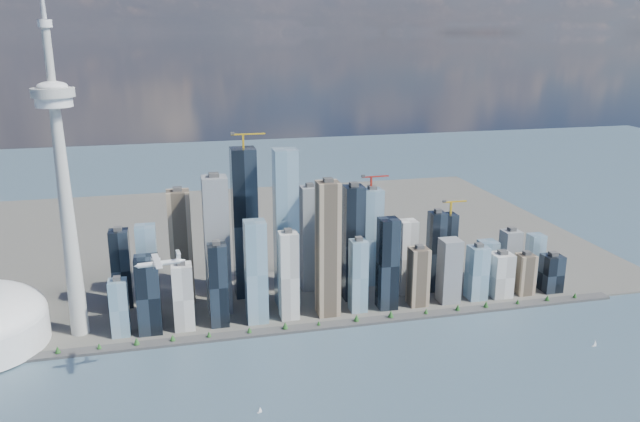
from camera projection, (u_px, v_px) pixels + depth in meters
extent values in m
cube|color=#383838|center=(287.00, 330.00, 935.54)|extent=(1100.00, 22.00, 4.00)
cube|color=#4C4C47|center=(250.00, 238.00, 1356.61)|extent=(1400.00, 900.00, 3.00)
cylinder|color=#3F2D1E|center=(5.00, 358.00, 848.10)|extent=(1.00, 1.00, 2.40)
cone|color=#1F4E1B|center=(5.00, 356.00, 847.11)|extent=(7.20, 7.20, 8.00)
cylinder|color=#3F2D1E|center=(73.00, 351.00, 867.34)|extent=(1.00, 1.00, 2.40)
cone|color=#1F4E1B|center=(72.00, 348.00, 866.34)|extent=(7.20, 7.20, 8.00)
cylinder|color=#3F2D1E|center=(137.00, 344.00, 886.57)|extent=(1.00, 1.00, 2.40)
cone|color=#1F4E1B|center=(137.00, 342.00, 885.58)|extent=(7.20, 7.20, 8.00)
cylinder|color=#3F2D1E|center=(199.00, 337.00, 905.80)|extent=(1.00, 1.00, 2.40)
cone|color=#1F4E1B|center=(199.00, 335.00, 904.81)|extent=(7.20, 7.20, 8.00)
cylinder|color=#3F2D1E|center=(258.00, 331.00, 925.04)|extent=(1.00, 1.00, 2.40)
cone|color=#1F4E1B|center=(258.00, 329.00, 924.05)|extent=(7.20, 7.20, 8.00)
cylinder|color=#3F2D1E|center=(315.00, 325.00, 944.27)|extent=(1.00, 1.00, 2.40)
cone|color=#1F4E1B|center=(315.00, 323.00, 943.28)|extent=(7.20, 7.20, 8.00)
cylinder|color=#3F2D1E|center=(370.00, 319.00, 963.51)|extent=(1.00, 1.00, 2.40)
cone|color=#1F4E1B|center=(370.00, 317.00, 962.52)|extent=(7.20, 7.20, 8.00)
cylinder|color=#3F2D1E|center=(422.00, 313.00, 982.74)|extent=(1.00, 1.00, 2.40)
cone|color=#1F4E1B|center=(422.00, 311.00, 981.75)|extent=(7.20, 7.20, 8.00)
cylinder|color=#3F2D1E|center=(472.00, 308.00, 1001.98)|extent=(1.00, 1.00, 2.40)
cone|color=#1F4E1B|center=(473.00, 306.00, 1000.99)|extent=(7.20, 7.20, 8.00)
cylinder|color=#3F2D1E|center=(521.00, 303.00, 1021.21)|extent=(1.00, 1.00, 2.40)
cone|color=#1F4E1B|center=(521.00, 301.00, 1020.22)|extent=(7.20, 7.20, 8.00)
cylinder|color=#3F2D1E|center=(568.00, 298.00, 1040.45)|extent=(1.00, 1.00, 2.40)
cone|color=#1F4E1B|center=(568.00, 296.00, 1039.46)|extent=(7.20, 7.20, 8.00)
cube|color=black|center=(147.00, 295.00, 912.08)|extent=(34.00, 34.00, 117.81)
cube|color=#7FA7C1|center=(147.00, 272.00, 954.43)|extent=(30.00, 30.00, 149.94)
cube|color=silver|center=(182.00, 297.00, 925.39)|extent=(30.00, 30.00, 101.75)
cube|color=tan|center=(179.00, 247.00, 1011.82)|extent=(36.00, 36.00, 187.43)
cube|color=gray|center=(215.00, 246.00, 968.16)|extent=(38.00, 38.00, 219.56)
cube|color=black|center=(219.00, 285.00, 933.91)|extent=(28.00, 28.00, 128.52)
cube|color=#7FA7C1|center=(255.00, 272.00, 941.70)|extent=(32.00, 32.00, 160.65)
cube|color=black|center=(246.00, 223.00, 1027.39)|extent=(40.00, 40.00, 251.69)
cube|color=#7FA7C1|center=(285.00, 229.00, 987.41)|extent=(36.00, 36.00, 257.04)
cube|color=silver|center=(291.00, 275.00, 956.85)|extent=(28.00, 28.00, 139.23)
cube|color=tan|center=(326.00, 250.00, 958.74)|extent=(34.00, 34.00, 214.20)
cube|color=gray|center=(311.00, 239.00, 1061.38)|extent=(30.00, 30.00, 182.07)
cube|color=black|center=(351.00, 243.00, 1020.67)|extent=(32.00, 32.00, 192.78)
cube|color=#7FA7C1|center=(360.00, 276.00, 984.21)|extent=(26.00, 26.00, 117.81)
cube|color=black|center=(390.00, 264.00, 990.89)|extent=(30.00, 30.00, 149.94)
cube|color=#7FA7C1|center=(370.00, 237.00, 1086.16)|extent=(34.00, 34.00, 171.36)
cube|color=silver|center=(408.00, 257.00, 1051.70)|extent=(28.00, 28.00, 128.52)
cube|color=tan|center=(419.00, 277.00, 1009.35)|extent=(30.00, 30.00, 96.39)
cube|color=gray|center=(447.00, 271.00, 1018.97)|extent=(32.00, 32.00, 107.10)
cube|color=black|center=(436.00, 252.00, 1061.32)|extent=(26.00, 26.00, 139.23)
cube|color=#7FA7C1|center=(475.00, 273.00, 1032.28)|extent=(30.00, 30.00, 91.04)
cube|color=black|center=(449.00, 245.00, 1126.82)|extent=(28.00, 28.00, 117.81)
cube|color=#7FA7C1|center=(488.00, 263.00, 1091.62)|extent=(30.00, 30.00, 80.33)
cube|color=silver|center=(502.00, 275.00, 1045.59)|extent=(34.00, 34.00, 74.97)
cube|color=tan|center=(526.00, 274.00, 1056.31)|extent=(28.00, 28.00, 69.62)
cube|color=gray|center=(511.00, 257.00, 1099.40)|extent=(30.00, 30.00, 96.39)
cube|color=black|center=(549.00, 273.00, 1067.04)|extent=(32.00, 32.00, 64.26)
cube|color=#7FA7C1|center=(534.00, 257.00, 1110.86)|extent=(26.00, 26.00, 85.68)
cube|color=black|center=(123.00, 268.00, 999.95)|extent=(30.00, 30.00, 128.52)
cube|color=#7FA7C1|center=(119.00, 308.00, 907.62)|extent=(26.00, 26.00, 85.68)
cube|color=gold|center=(243.00, 141.00, 989.73)|extent=(3.00, 3.00, 22.00)
cube|color=gold|center=(248.00, 134.00, 988.54)|extent=(55.00, 2.20, 2.20)
cube|color=#383838|center=(232.00, 133.00, 982.49)|extent=(6.00, 4.00, 4.00)
cube|color=#A32117|center=(371.00, 183.00, 1059.55)|extent=(3.00, 3.00, 22.00)
cube|color=#A32117|center=(375.00, 177.00, 1058.12)|extent=(48.00, 2.20, 2.20)
cube|color=#383838|center=(363.00, 176.00, 1052.78)|extent=(6.00, 4.00, 4.00)
cube|color=gold|center=(451.00, 208.00, 1107.58)|extent=(3.00, 3.00, 22.00)
cube|color=gold|center=(455.00, 202.00, 1106.05)|extent=(45.00, 2.20, 2.20)
cube|color=#383838|center=(444.00, 201.00, 1101.01)|extent=(6.00, 4.00, 4.00)
cone|color=#AFB0AB|center=(68.00, 223.00, 878.02)|extent=(26.00, 26.00, 340.00)
cylinder|color=silver|center=(54.00, 102.00, 831.24)|extent=(48.00, 48.00, 14.00)
cylinder|color=#AFB0AB|center=(53.00, 92.00, 827.94)|extent=(56.00, 56.00, 12.00)
ellipsoid|color=silver|center=(52.00, 86.00, 825.74)|extent=(40.00, 40.00, 14.00)
cylinder|color=#AFB0AB|center=(49.00, 55.00, 814.73)|extent=(11.00, 11.00, 80.00)
cylinder|color=silver|center=(45.00, 23.00, 803.72)|extent=(18.00, 18.00, 10.00)
cylinder|color=silver|center=(159.00, 263.00, 745.14)|extent=(49.49, 12.44, 6.05)
cone|color=silver|center=(137.00, 266.00, 736.40)|extent=(7.35, 6.86, 6.05)
cone|color=silver|center=(181.00, 261.00, 754.20)|extent=(10.16, 7.23, 6.05)
cube|color=silver|center=(157.00, 261.00, 743.61)|extent=(14.43, 53.44, 0.94)
cylinder|color=silver|center=(158.00, 265.00, 734.69)|extent=(10.75, 4.73, 3.40)
cylinder|color=silver|center=(156.00, 259.00, 753.36)|extent=(10.75, 4.73, 3.40)
cylinder|color=#3F3F3F|center=(153.00, 266.00, 732.75)|extent=(1.27, 7.53, 7.56)
cylinder|color=#3F3F3F|center=(151.00, 260.00, 751.42)|extent=(1.27, 7.53, 7.56)
cube|color=silver|center=(178.00, 256.00, 751.57)|extent=(5.34, 1.44, 10.39)
cube|color=silver|center=(178.00, 252.00, 750.11)|extent=(6.35, 17.40, 0.66)
cube|color=silver|center=(259.00, 412.00, 734.73)|extent=(5.63, 3.01, 0.72)
cylinder|color=#999999|center=(259.00, 409.00, 733.59)|extent=(0.22, 0.22, 8.09)
cube|color=silver|center=(594.00, 346.00, 890.58)|extent=(6.67, 2.49, 0.87)
cylinder|color=#999999|center=(595.00, 343.00, 889.20)|extent=(0.26, 0.26, 9.80)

